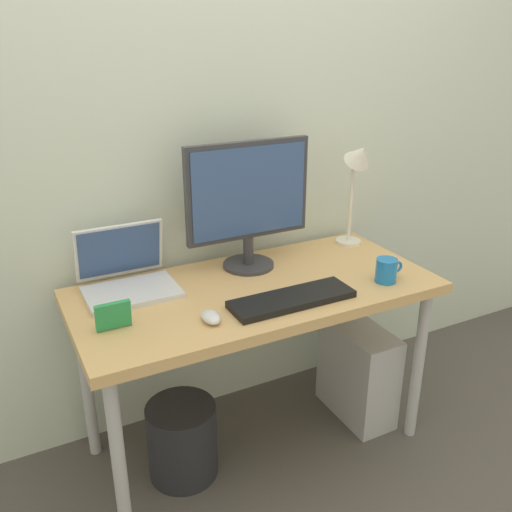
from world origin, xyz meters
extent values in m
plane|color=#4C4742|center=(0.00, 0.00, 0.00)|extent=(6.00, 6.00, 0.00)
cube|color=silver|center=(0.00, 0.37, 1.30)|extent=(4.40, 0.04, 2.60)
cube|color=tan|center=(0.00, 0.00, 0.69)|extent=(1.32, 0.62, 0.04)
cylinder|color=#B2B2B7|center=(-0.60, -0.25, 0.34)|extent=(0.04, 0.04, 0.67)
cylinder|color=#B2B2B7|center=(0.60, -0.25, 0.34)|extent=(0.04, 0.04, 0.67)
cylinder|color=#B2B2B7|center=(-0.60, 0.25, 0.34)|extent=(0.04, 0.04, 0.67)
cylinder|color=#B2B2B7|center=(0.60, 0.25, 0.34)|extent=(0.04, 0.04, 0.67)
cylinder|color=#333338|center=(0.06, 0.18, 0.72)|extent=(0.20, 0.20, 0.01)
cylinder|color=#333338|center=(0.06, 0.18, 0.78)|extent=(0.04, 0.04, 0.11)
cube|color=#333338|center=(0.06, 0.18, 1.02)|extent=(0.50, 0.03, 0.37)
cube|color=#334C7F|center=(0.06, 0.16, 1.02)|extent=(0.46, 0.01, 0.33)
cube|color=silver|center=(-0.42, 0.14, 0.72)|extent=(0.32, 0.22, 0.02)
cube|color=silver|center=(-0.42, 0.27, 0.83)|extent=(0.32, 0.06, 0.21)
cube|color=#334C7F|center=(-0.42, 0.26, 0.83)|extent=(0.30, 0.04, 0.18)
cylinder|color=silver|center=(0.56, 0.21, 0.72)|extent=(0.11, 0.11, 0.01)
cylinder|color=silver|center=(0.56, 0.21, 0.90)|extent=(0.02, 0.02, 0.35)
cone|color=silver|center=(0.56, 0.17, 1.11)|extent=(0.11, 0.14, 0.13)
cube|color=black|center=(0.05, -0.17, 0.72)|extent=(0.44, 0.14, 0.02)
ellipsoid|color=silver|center=(-0.25, -0.17, 0.73)|extent=(0.06, 0.09, 0.03)
cylinder|color=#1E72BF|center=(0.45, -0.18, 0.76)|extent=(0.08, 0.08, 0.09)
torus|color=#1E72BF|center=(0.50, -0.18, 0.76)|extent=(0.05, 0.01, 0.05)
cube|color=#268C4C|center=(-0.53, -0.07, 0.76)|extent=(0.11, 0.03, 0.09)
cube|color=#B2B2B7|center=(0.48, -0.03, 0.21)|extent=(0.18, 0.36, 0.42)
cylinder|color=#232328|center=(-0.32, -0.02, 0.15)|extent=(0.26, 0.26, 0.30)
camera|label=1|loc=(-0.83, -1.62, 1.58)|focal=38.90mm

